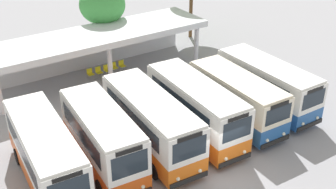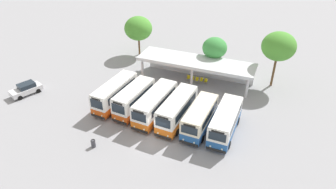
# 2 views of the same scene
# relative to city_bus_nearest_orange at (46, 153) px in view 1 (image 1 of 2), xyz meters

# --- Properties ---
(ground_plane) EXTENTS (180.00, 180.00, 0.00)m
(ground_plane) POSITION_rel_city_bus_nearest_orange_xyz_m (7.70, -4.69, -1.80)
(ground_plane) COLOR #939399
(city_bus_nearest_orange) EXTENTS (2.71, 7.86, 3.25)m
(city_bus_nearest_orange) POSITION_rel_city_bus_nearest_orange_xyz_m (0.00, 0.00, 0.00)
(city_bus_nearest_orange) COLOR black
(city_bus_nearest_orange) RESTS_ON ground
(city_bus_second_in_row) EXTENTS (2.75, 7.11, 3.33)m
(city_bus_second_in_row) POSITION_rel_city_bus_nearest_orange_xyz_m (2.91, -0.33, 0.04)
(city_bus_second_in_row) COLOR black
(city_bus_second_in_row) RESTS_ON ground
(city_bus_middle_cream) EXTENTS (2.85, 8.08, 3.26)m
(city_bus_middle_cream) POSITION_rel_city_bus_nearest_orange_xyz_m (5.82, -0.38, 0.00)
(city_bus_middle_cream) COLOR black
(city_bus_middle_cream) RESTS_ON ground
(city_bus_fourth_amber) EXTENTS (2.68, 7.80, 3.36)m
(city_bus_fourth_amber) POSITION_rel_city_bus_nearest_orange_xyz_m (8.74, -0.57, 0.05)
(city_bus_fourth_amber) COLOR black
(city_bus_fourth_amber) RESTS_ON ground
(city_bus_fifth_blue) EXTENTS (2.58, 7.16, 3.10)m
(city_bus_fifth_blue) POSITION_rel_city_bus_nearest_orange_xyz_m (11.65, -0.86, -0.08)
(city_bus_fifth_blue) COLOR black
(city_bus_fifth_blue) RESTS_ON ground
(city_bus_far_end_green) EXTENTS (2.49, 7.57, 3.13)m
(city_bus_far_end_green) POSITION_rel_city_bus_nearest_orange_xyz_m (14.56, -0.55, -0.06)
(city_bus_far_end_green) COLOR black
(city_bus_far_end_green) RESTS_ON ground
(terminal_canopy) EXTENTS (16.96, 4.54, 3.40)m
(terminal_canopy) POSITION_rel_city_bus_nearest_orange_xyz_m (7.70, 10.56, 0.77)
(terminal_canopy) COLOR silver
(terminal_canopy) RESTS_ON ground
(waiting_chair_end_by_column) EXTENTS (0.45, 0.45, 0.86)m
(waiting_chair_end_by_column) POSITION_rel_city_bus_nearest_orange_xyz_m (6.73, 9.71, -1.28)
(waiting_chair_end_by_column) COLOR slate
(waiting_chair_end_by_column) RESTS_ON ground
(waiting_chair_second_from_end) EXTENTS (0.45, 0.45, 0.86)m
(waiting_chair_second_from_end) POSITION_rel_city_bus_nearest_orange_xyz_m (7.41, 9.65, -1.28)
(waiting_chair_second_from_end) COLOR slate
(waiting_chair_second_from_end) RESTS_ON ground
(waiting_chair_middle_seat) EXTENTS (0.45, 0.45, 0.86)m
(waiting_chair_middle_seat) POSITION_rel_city_bus_nearest_orange_xyz_m (8.08, 9.64, -1.28)
(waiting_chair_middle_seat) COLOR slate
(waiting_chair_middle_seat) RESTS_ON ground
(waiting_chair_fourth_seat) EXTENTS (0.45, 0.45, 0.86)m
(waiting_chair_fourth_seat) POSITION_rel_city_bus_nearest_orange_xyz_m (8.75, 9.73, -1.28)
(waiting_chair_fourth_seat) COLOR slate
(waiting_chair_fourth_seat) RESTS_ON ground
(waiting_chair_fifth_seat) EXTENTS (0.45, 0.45, 0.86)m
(waiting_chair_fifth_seat) POSITION_rel_city_bus_nearest_orange_xyz_m (9.42, 9.72, -1.28)
(waiting_chair_fifth_seat) COLOR slate
(waiting_chair_fifth_seat) RESTS_ON ground
(roadside_tree_behind_canopy) EXTENTS (3.64, 3.64, 6.05)m
(roadside_tree_behind_canopy) POSITION_rel_city_bus_nearest_orange_xyz_m (9.60, 12.86, 2.68)
(roadside_tree_behind_canopy) COLOR brown
(roadside_tree_behind_canopy) RESTS_ON ground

